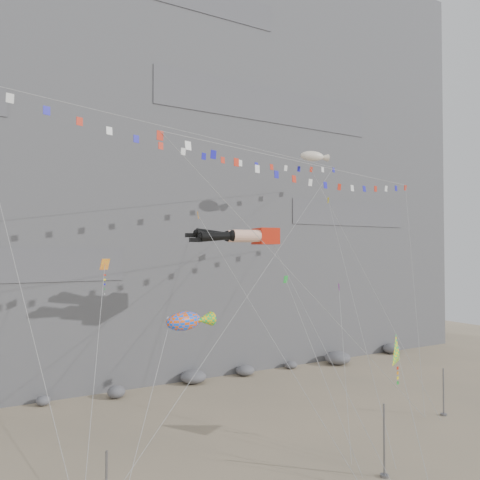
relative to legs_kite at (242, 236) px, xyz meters
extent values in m
plane|color=gray|center=(-0.52, -8.00, -14.52)|extent=(120.00, 120.00, 0.00)
cube|color=slate|center=(-0.52, 24.00, 10.48)|extent=(80.00, 28.00, 50.00)
cylinder|color=slate|center=(1.28, -14.54, -12.39)|extent=(0.12, 0.12, 4.25)
cylinder|color=slate|center=(13.30, -9.46, -12.63)|extent=(0.12, 0.12, 3.78)
cube|color=red|center=(2.13, -0.33, 0.01)|extent=(2.06, 2.59, 1.39)
cylinder|color=#FFBD9F|center=(0.02, -0.69, 0.01)|extent=(2.48, 1.39, 1.03)
sphere|color=black|center=(-1.14, -0.51, 0.01)|extent=(0.94, 0.94, 0.94)
cone|color=black|center=(-2.51, -0.29, -0.07)|extent=(2.91, 1.29, 0.96)
cube|color=black|center=(-4.36, 0.01, -0.39)|extent=(0.96, 0.55, 0.34)
cylinder|color=#FFBD9F|center=(0.24, 0.68, 0.01)|extent=(2.48, 1.39, 1.03)
sphere|color=black|center=(-0.92, 0.86, 0.01)|extent=(0.94, 0.94, 0.94)
cone|color=black|center=(-2.29, 1.09, 0.14)|extent=(2.93, 1.29, 1.03)
cube|color=black|center=(-4.14, 1.38, 0.04)|extent=(0.96, 0.55, 0.34)
cylinder|color=gray|center=(1.06, -8.61, -7.23)|extent=(0.03, 0.03, 22.11)
cylinder|color=gray|center=(-8.86, -5.85, -3.14)|extent=(0.03, 0.03, 29.00)
cylinder|color=gray|center=(7.93, -6.93, -4.41)|extent=(0.03, 0.03, 21.78)
cube|color=slate|center=(11.47, -9.14, -14.47)|extent=(0.16, 0.16, 0.10)
cylinder|color=gray|center=(-13.96, -8.19, -8.32)|extent=(0.03, 0.03, 15.67)
cylinder|color=gray|center=(-11.18, -10.04, -10.10)|extent=(0.03, 0.03, 12.23)
cylinder|color=gray|center=(3.91, -14.34, -11.35)|extent=(0.03, 0.03, 8.28)
cylinder|color=gray|center=(10.77, -3.80, -3.09)|extent=(0.03, 0.03, 26.26)
cube|color=slate|center=(11.94, -10.24, -14.47)|extent=(0.16, 0.16, 0.10)
cylinder|color=gray|center=(-2.71, -8.00, -6.49)|extent=(0.03, 0.03, 21.17)
cylinder|color=gray|center=(3.75, -8.42, -9.38)|extent=(0.03, 0.03, 14.32)
cube|color=slate|center=(0.70, -12.43, -14.47)|extent=(0.16, 0.16, 0.10)
cylinder|color=gray|center=(-0.33, -10.74, -8.87)|extent=(0.03, 0.03, 13.02)
cube|color=slate|center=(0.06, -14.05, -14.47)|extent=(0.16, 0.16, 0.10)
cylinder|color=gray|center=(6.49, -6.54, -5.36)|extent=(0.03, 0.03, 25.13)
cube|color=slate|center=(2.57, -14.26, -14.47)|extent=(0.16, 0.16, 0.10)
camera|label=1|loc=(-19.64, -34.49, -1.40)|focal=35.00mm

